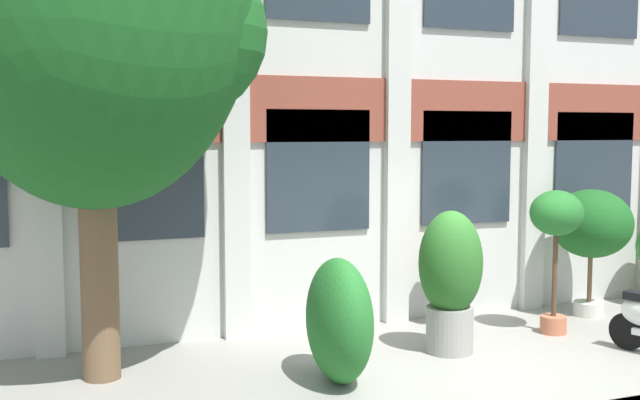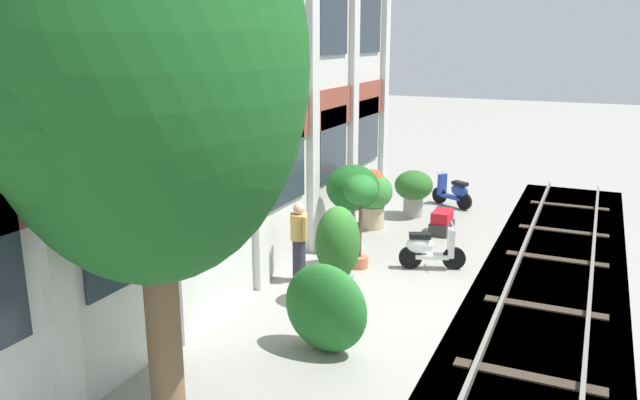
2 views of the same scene
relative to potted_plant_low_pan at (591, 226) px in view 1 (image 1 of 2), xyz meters
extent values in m
plane|color=gray|center=(-2.91, -1.63, -1.37)|extent=(80.00, 80.00, 0.00)
cube|color=silver|center=(-2.91, 1.05, 2.69)|extent=(14.37, 0.50, 8.13)
cube|color=brown|center=(-2.91, 0.78, 1.73)|extent=(14.37, 0.06, 0.90)
cube|color=silver|center=(-7.70, 0.74, 2.69)|extent=(0.36, 0.16, 8.13)
cube|color=silver|center=(-5.30, 0.74, 2.69)|extent=(0.36, 0.16, 8.13)
cube|color=silver|center=(-2.91, 0.74, 2.69)|extent=(0.36, 0.16, 8.13)
cube|color=silver|center=(-0.51, 0.74, 2.69)|extent=(0.36, 0.16, 8.13)
cube|color=#28333D|center=(-6.50, 0.77, 0.88)|extent=(1.53, 0.04, 1.70)
cube|color=#28333D|center=(-4.10, 0.77, 0.88)|extent=(1.53, 0.04, 1.70)
cube|color=#28333D|center=(-1.71, 0.77, 0.88)|extent=(1.53, 0.04, 1.70)
cube|color=#28333D|center=(0.69, 0.77, 0.88)|extent=(1.53, 0.04, 1.70)
cylinder|color=brown|center=(-7.17, -0.33, 0.15)|extent=(0.42, 0.42, 3.05)
sphere|color=#19561E|center=(-8.07, -0.13, 2.54)|extent=(1.98, 1.98, 1.98)
sphere|color=#19561E|center=(-6.27, -0.53, 2.54)|extent=(1.98, 1.98, 1.98)
cylinder|color=beige|center=(0.00, 0.00, -1.27)|extent=(0.45, 0.45, 0.21)
cylinder|color=brown|center=(0.00, 0.00, -0.67)|extent=(0.07, 0.07, 0.99)
ellipsoid|color=#19561E|center=(0.00, 0.00, 0.04)|extent=(1.20, 1.20, 1.03)
cylinder|color=#B76647|center=(-1.14, -0.62, -1.25)|extent=(0.36, 0.36, 0.24)
cylinder|color=#4C3826|center=(-1.14, -0.62, -0.47)|extent=(0.07, 0.07, 1.31)
ellipsoid|color=#236B28|center=(-1.14, -0.62, 0.31)|extent=(0.72, 0.72, 0.62)
cylinder|color=gray|center=(-2.96, -0.87, -1.08)|extent=(0.59, 0.59, 0.59)
ellipsoid|color=#286023|center=(-2.96, -0.87, -0.23)|extent=(0.81, 0.81, 1.32)
cylinder|color=black|center=(-0.75, -1.60, -1.13)|extent=(0.25, 0.48, 0.48)
cylinder|color=#282833|center=(-2.33, 0.21, -0.94)|extent=(0.26, 0.26, 0.87)
cylinder|color=tan|center=(-2.33, 0.21, -0.25)|extent=(0.34, 0.34, 0.51)
sphere|color=tan|center=(-2.33, 0.21, 0.11)|extent=(0.22, 0.22, 0.22)
cylinder|color=tan|center=(-2.45, 0.03, -0.23)|extent=(0.09, 0.09, 0.46)
cylinder|color=tan|center=(-2.21, 0.40, -0.23)|extent=(0.09, 0.09, 0.46)
ellipsoid|color=#236B28|center=(-4.69, -1.40, -0.68)|extent=(0.88, 1.47, 1.40)
camera|label=1|loc=(-7.83, -8.96, 1.44)|focal=42.00mm
camera|label=2|loc=(-12.71, -4.91, 3.32)|focal=35.00mm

